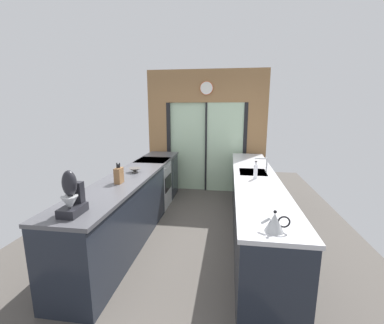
{
  "coord_description": "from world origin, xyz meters",
  "views": [
    {
      "loc": [
        0.52,
        -3.39,
        1.88
      ],
      "look_at": [
        -0.09,
        0.8,
        0.99
      ],
      "focal_mm": 24.17,
      "sensor_mm": 36.0,
      "label": 1
    }
  ],
  "objects_px": {
    "oven_range": "(154,183)",
    "stand_mixer": "(72,198)",
    "kettle": "(275,222)",
    "soap_bottle": "(256,171)",
    "knife_block": "(119,175)",
    "mixing_bowl": "(135,170)"
  },
  "relations": [
    {
      "from": "mixing_bowl",
      "to": "knife_block",
      "type": "bearing_deg",
      "value": -90.0
    },
    {
      "from": "knife_block",
      "to": "soap_bottle",
      "type": "xyz_separation_m",
      "value": [
        1.78,
        0.48,
        0.0
      ]
    },
    {
      "from": "knife_block",
      "to": "stand_mixer",
      "type": "bearing_deg",
      "value": -90.0
    },
    {
      "from": "oven_range",
      "to": "kettle",
      "type": "relative_size",
      "value": 4.0
    },
    {
      "from": "stand_mixer",
      "to": "kettle",
      "type": "xyz_separation_m",
      "value": [
        1.78,
        -0.08,
        -0.08
      ]
    },
    {
      "from": "stand_mixer",
      "to": "soap_bottle",
      "type": "xyz_separation_m",
      "value": [
        1.78,
        1.5,
        -0.06
      ]
    },
    {
      "from": "mixing_bowl",
      "to": "stand_mixer",
      "type": "distance_m",
      "value": 1.6
    },
    {
      "from": "mixing_bowl",
      "to": "knife_block",
      "type": "relative_size",
      "value": 0.71
    },
    {
      "from": "knife_block",
      "to": "stand_mixer",
      "type": "xyz_separation_m",
      "value": [
        -0.0,
        -1.02,
        0.06
      ]
    },
    {
      "from": "kettle",
      "to": "stand_mixer",
      "type": "bearing_deg",
      "value": 177.35
    },
    {
      "from": "mixing_bowl",
      "to": "oven_range",
      "type": "bearing_deg",
      "value": 91.07
    },
    {
      "from": "oven_range",
      "to": "stand_mixer",
      "type": "height_order",
      "value": "stand_mixer"
    },
    {
      "from": "mixing_bowl",
      "to": "kettle",
      "type": "xyz_separation_m",
      "value": [
        1.78,
        -1.68,
        0.04
      ]
    },
    {
      "from": "stand_mixer",
      "to": "soap_bottle",
      "type": "distance_m",
      "value": 2.33
    },
    {
      "from": "knife_block",
      "to": "stand_mixer",
      "type": "relative_size",
      "value": 0.64
    },
    {
      "from": "stand_mixer",
      "to": "knife_block",
      "type": "bearing_deg",
      "value": 90.0
    },
    {
      "from": "mixing_bowl",
      "to": "soap_bottle",
      "type": "xyz_separation_m",
      "value": [
        1.78,
        -0.1,
        0.07
      ]
    },
    {
      "from": "oven_range",
      "to": "mixing_bowl",
      "type": "xyz_separation_m",
      "value": [
        0.02,
        -0.99,
        0.5
      ]
    },
    {
      "from": "oven_range",
      "to": "kettle",
      "type": "distance_m",
      "value": 3.26
    },
    {
      "from": "oven_range",
      "to": "knife_block",
      "type": "distance_m",
      "value": 1.67
    },
    {
      "from": "knife_block",
      "to": "soap_bottle",
      "type": "bearing_deg",
      "value": 15.2
    },
    {
      "from": "kettle",
      "to": "soap_bottle",
      "type": "relative_size",
      "value": 0.93
    }
  ]
}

